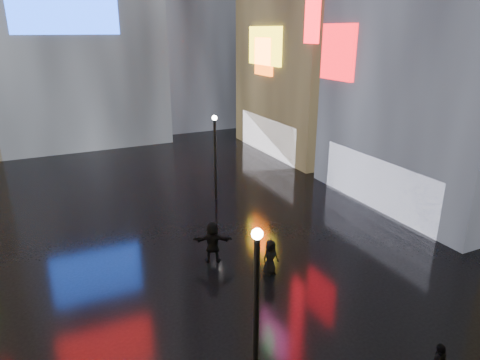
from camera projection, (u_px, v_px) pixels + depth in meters
ground at (177, 223)px, 23.09m from camera, size 140.00×140.00×0.00m
lamp_near at (256, 305)px, 11.34m from camera, size 0.30×0.30×5.20m
lamp_far at (215, 153)px, 25.36m from camera, size 0.30×0.30×5.20m
pedestrian_4 at (270, 257)px, 18.05m from camera, size 0.83×0.61×1.56m
pedestrian_5 at (213, 242)px, 18.96m from camera, size 1.84×1.21×1.90m
umbrella_2 at (271, 232)px, 17.65m from camera, size 1.21×1.22×0.84m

